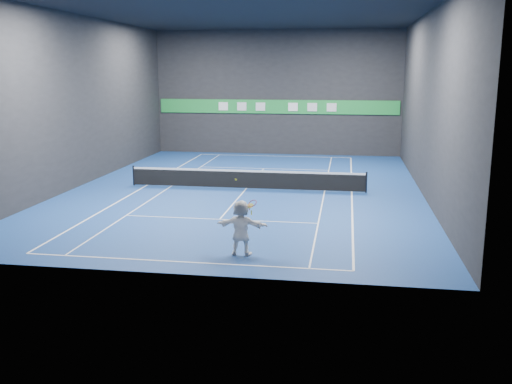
% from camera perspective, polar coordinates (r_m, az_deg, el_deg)
% --- Properties ---
extents(ground, '(26.00, 26.00, 0.00)m').
position_cam_1_polar(ground, '(30.02, -0.98, 0.33)').
color(ground, navy).
rests_on(ground, ground).
extents(ceiling, '(26.00, 26.00, 0.00)m').
position_cam_1_polar(ceiling, '(29.54, -1.05, 17.69)').
color(ceiling, black).
rests_on(ceiling, ground).
extents(wall_back, '(18.00, 0.10, 9.00)m').
position_cam_1_polar(wall_back, '(42.29, 2.11, 9.88)').
color(wall_back, black).
rests_on(wall_back, ground).
extents(wall_front, '(18.00, 0.10, 9.00)m').
position_cam_1_polar(wall_front, '(16.83, -8.81, 6.46)').
color(wall_front, black).
rests_on(wall_front, ground).
extents(wall_left, '(0.10, 26.00, 9.00)m').
position_cam_1_polar(wall_left, '(32.25, -17.15, 8.68)').
color(wall_left, black).
rests_on(wall_left, ground).
extents(wall_right, '(0.10, 26.00, 9.00)m').
position_cam_1_polar(wall_right, '(29.24, 16.83, 8.41)').
color(wall_right, black).
rests_on(wall_right, ground).
extents(baseline_near, '(10.98, 0.08, 0.01)m').
position_cam_1_polar(baseline_near, '(18.82, -7.34, -6.94)').
color(baseline_near, white).
rests_on(baseline_near, ground).
extents(baseline_far, '(10.98, 0.08, 0.01)m').
position_cam_1_polar(baseline_far, '(41.60, 1.88, 3.62)').
color(baseline_far, white).
rests_on(baseline_far, ground).
extents(sideline_doubles_left, '(0.08, 23.78, 0.01)m').
position_cam_1_polar(sideline_doubles_left, '(31.43, -10.89, 0.65)').
color(sideline_doubles_left, white).
rests_on(sideline_doubles_left, ground).
extents(sideline_doubles_right, '(0.08, 23.78, 0.01)m').
position_cam_1_polar(sideline_doubles_right, '(29.58, 9.55, -0.01)').
color(sideline_doubles_right, white).
rests_on(sideline_doubles_right, ground).
extents(sideline_singles_left, '(0.06, 23.78, 0.01)m').
position_cam_1_polar(sideline_singles_left, '(30.99, -8.49, 0.57)').
color(sideline_singles_left, white).
rests_on(sideline_singles_left, ground).
extents(sideline_singles_right, '(0.06, 23.78, 0.01)m').
position_cam_1_polar(sideline_singles_right, '(29.60, 6.88, 0.08)').
color(sideline_singles_right, white).
rests_on(sideline_singles_right, ground).
extents(service_line_near, '(8.23, 0.06, 0.01)m').
position_cam_1_polar(service_line_near, '(23.91, -3.65, -2.74)').
color(service_line_near, white).
rests_on(service_line_near, ground).
extents(service_line_far, '(8.23, 0.06, 0.01)m').
position_cam_1_polar(service_line_far, '(36.23, 0.78, 2.36)').
color(service_line_far, white).
rests_on(service_line_far, ground).
extents(center_service_line, '(0.06, 12.80, 0.01)m').
position_cam_1_polar(center_service_line, '(30.02, -0.98, 0.33)').
color(center_service_line, white).
rests_on(center_service_line, ground).
extents(player, '(1.78, 0.66, 1.89)m').
position_cam_1_polar(player, '(19.12, -1.50, -3.59)').
color(player, white).
rests_on(player, ground).
extents(tennis_ball, '(0.07, 0.07, 0.07)m').
position_cam_1_polar(tennis_ball, '(19.03, -2.03, 1.25)').
color(tennis_ball, yellow).
rests_on(tennis_ball, player).
extents(tennis_net, '(12.50, 0.10, 1.07)m').
position_cam_1_polar(tennis_net, '(29.92, -0.98, 1.34)').
color(tennis_net, black).
rests_on(tennis_net, ground).
extents(sponsor_banner, '(17.64, 0.11, 1.00)m').
position_cam_1_polar(sponsor_banner, '(42.27, 2.09, 8.52)').
color(sponsor_banner, green).
rests_on(sponsor_banner, wall_back).
extents(tennis_racket, '(0.45, 0.33, 0.57)m').
position_cam_1_polar(tennis_racket, '(18.91, -0.41, -1.30)').
color(tennis_racket, red).
rests_on(tennis_racket, player).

